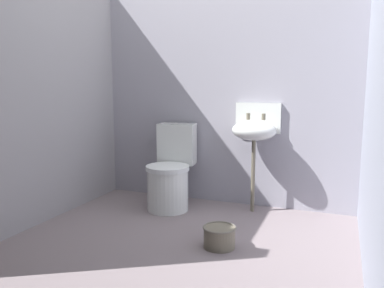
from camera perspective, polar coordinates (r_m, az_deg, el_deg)
ground_plane at (r=2.95m, az=-2.06°, el=-15.14°), size 2.89×2.64×0.08m
wall_back at (r=3.81m, az=4.94°, el=7.44°), size 2.89×0.10×2.15m
wall_left at (r=3.50m, az=-21.43°, el=6.79°), size 0.10×2.44×2.15m
wall_right at (r=2.59m, az=26.29°, el=6.08°), size 0.10×2.44×2.15m
toilet_near_wall at (r=3.67m, az=-3.17°, el=-4.44°), size 0.45×0.63×0.78m
sink at (r=3.54m, az=9.23°, el=2.10°), size 0.42×0.35×0.99m
bucket at (r=2.85m, az=4.06°, el=-13.40°), size 0.24×0.24×0.15m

